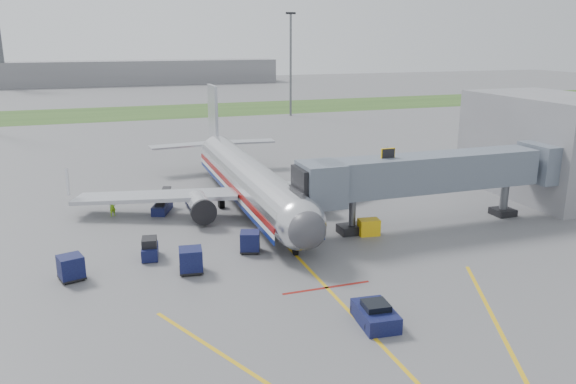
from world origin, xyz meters
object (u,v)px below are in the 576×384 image
object	(u,v)px
pushback_tug	(375,315)
baggage_tug	(150,249)
belt_loader	(162,207)
ramp_worker	(113,207)
airliner	(248,179)

from	to	relation	value
pushback_tug	baggage_tug	xyz separation A→B (m)	(-10.96, 14.07, 0.14)
pushback_tug	baggage_tug	world-z (taller)	baggage_tug
baggage_tug	belt_loader	size ratio (longest dim) A/B	0.59
pushback_tug	ramp_worker	size ratio (longest dim) A/B	2.01
pushback_tug	belt_loader	size ratio (longest dim) A/B	0.82
airliner	pushback_tug	distance (m)	24.56
airliner	baggage_tug	size ratio (longest dim) A/B	15.34
ramp_worker	airliner	bearing A→B (deg)	-28.74
belt_loader	ramp_worker	size ratio (longest dim) A/B	2.44
ramp_worker	baggage_tug	bearing A→B (deg)	-103.61
airliner	baggage_tug	world-z (taller)	airliner
airliner	pushback_tug	world-z (taller)	airliner
pushback_tug	baggage_tug	size ratio (longest dim) A/B	1.40
pushback_tug	belt_loader	bearing A→B (deg)	109.17
pushback_tug	ramp_worker	distance (m)	28.58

